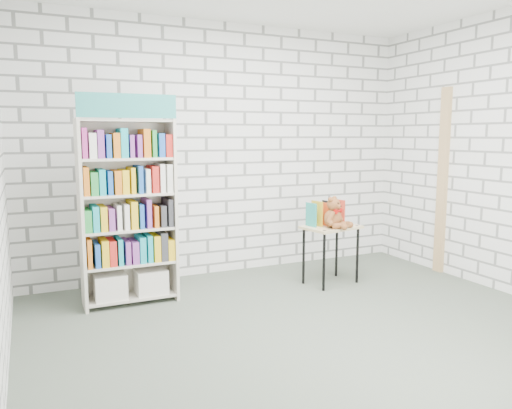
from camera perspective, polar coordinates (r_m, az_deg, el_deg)
name	(u,v)px	position (r m, az deg, el deg)	size (l,w,h in m)	color
ground	(318,331)	(4.19, 7.05, -14.17)	(4.50, 4.50, 0.00)	#4A5447
room_shell	(322,107)	(3.89, 7.51, 11.01)	(4.52, 4.02, 2.81)	silver
bookshelf	(128,210)	(4.77, -14.43, -0.64)	(0.86, 0.33, 1.93)	beige
display_table	(331,234)	(5.34, 8.57, -3.36)	(0.64, 0.50, 0.62)	tan
table_books	(325,214)	(5.37, 7.92, -1.04)	(0.43, 0.25, 0.24)	teal
teddy_bear	(335,215)	(5.21, 9.00, -1.22)	(0.31, 0.30, 0.32)	brown
door_trim	(442,181)	(6.05, 20.53, 2.49)	(0.05, 0.12, 2.10)	tan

